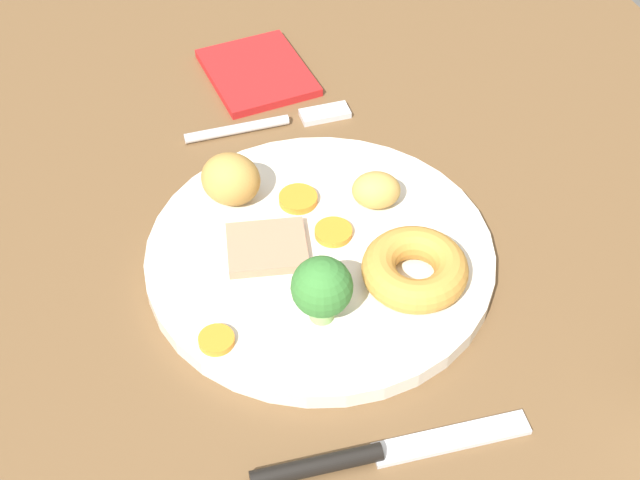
{
  "coord_description": "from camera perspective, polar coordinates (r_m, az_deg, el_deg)",
  "views": [
    {
      "loc": [
        44.06,
        -16.67,
        53.47
      ],
      "look_at": [
        1.12,
        -2.09,
        6.0
      ],
      "focal_mm": 48.86,
      "sensor_mm": 36.0,
      "label": 1
    }
  ],
  "objects": [
    {
      "name": "yorkshire_pudding",
      "position": [
        0.64,
        6.23,
        -1.9
      ],
      "size": [
        7.84,
        7.84,
        2.53
      ],
      "primitive_type": "torus",
      "color": "#C68938",
      "rests_on": "dinner_plate"
    },
    {
      "name": "knife",
      "position": [
        0.57,
        3.13,
        -13.92
      ],
      "size": [
        2.99,
        18.56,
        1.2
      ],
      "rotation": [
        0.0,
        0.0,
        1.49
      ],
      "color": "black",
      "rests_on": "dining_table"
    },
    {
      "name": "meat_slice_main",
      "position": [
        0.66,
        -3.41,
        -0.69
      ],
      "size": [
        6.27,
        6.92,
        0.8
      ],
      "primitive_type": "cube",
      "rotation": [
        0.0,
        0.0,
        1.37
      ],
      "color": "tan",
      "rests_on": "dinner_plate"
    },
    {
      "name": "roast_potato_left",
      "position": [
        0.69,
        -5.87,
        3.98
      ],
      "size": [
        6.02,
        6.22,
        4.35
      ],
      "primitive_type": "ellipsoid",
      "rotation": [
        0.0,
        0.0,
        0.99
      ],
      "color": "#BC8C42",
      "rests_on": "dinner_plate"
    },
    {
      "name": "dining_table",
      "position": [
        0.7,
        1.32,
        -1.35
      ],
      "size": [
        120.0,
        84.0,
        3.6
      ],
      "primitive_type": "cube",
      "color": "brown",
      "rests_on": "ground"
    },
    {
      "name": "carrot_coin_side",
      "position": [
        0.7,
        -1.44,
        2.71
      ],
      "size": [
        3.12,
        3.12,
        0.62
      ],
      "primitive_type": "cylinder",
      "color": "orange",
      "rests_on": "dinner_plate"
    },
    {
      "name": "folded_napkin",
      "position": [
        0.86,
        -4.26,
        10.86
      ],
      "size": [
        11.73,
        9.91,
        0.8
      ],
      "primitive_type": "cube",
      "rotation": [
        0.0,
        0.0,
        0.09
      ],
      "color": "red",
      "rests_on": "dining_table"
    },
    {
      "name": "fork",
      "position": [
        0.79,
        -3.05,
        7.69
      ],
      "size": [
        2.13,
        15.29,
        0.9
      ],
      "rotation": [
        0.0,
        0.0,
        1.54
      ],
      "color": "silver",
      "rests_on": "dining_table"
    },
    {
      "name": "broccoli_floret",
      "position": [
        0.6,
        0.12,
        -3.18
      ],
      "size": [
        4.35,
        4.35,
        5.36
      ],
      "color": "#8CB766",
      "rests_on": "dinner_plate"
    },
    {
      "name": "dinner_plate",
      "position": [
        0.67,
        0.0,
        -1.01
      ],
      "size": [
        26.71,
        26.71,
        1.4
      ],
      "primitive_type": "cylinder",
      "color": "silver",
      "rests_on": "dining_table"
    },
    {
      "name": "carrot_coin_front",
      "position": [
        0.61,
        -6.8,
        -6.52
      ],
      "size": [
        2.53,
        2.53,
        0.53
      ],
      "primitive_type": "cylinder",
      "color": "orange",
      "rests_on": "dinner_plate"
    },
    {
      "name": "roast_potato_right",
      "position": [
        0.69,
        3.7,
        3.28
      ],
      "size": [
        4.23,
        4.68,
        2.94
      ],
      "primitive_type": "ellipsoid",
      "rotation": [
        0.0,
        0.0,
        1.25
      ],
      "color": "tan",
      "rests_on": "dinner_plate"
    },
    {
      "name": "carrot_coin_back",
      "position": [
        0.67,
        0.82,
        0.66
      ],
      "size": [
        2.94,
        2.94,
        0.56
      ],
      "primitive_type": "cylinder",
      "color": "orange",
      "rests_on": "dinner_plate"
    }
  ]
}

